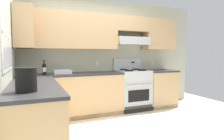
% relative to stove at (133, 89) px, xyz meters
% --- Properties ---
extents(ground_plane, '(7.04, 7.04, 0.00)m').
position_rel_stove_xyz_m(ground_plane, '(-0.93, -1.25, -0.48)').
color(ground_plane, beige).
extents(wall_back, '(4.68, 0.57, 2.55)m').
position_rel_stove_xyz_m(wall_back, '(-0.53, 0.27, 1.00)').
color(wall_back, '#B7BAA3').
rests_on(wall_back, ground_plane).
extents(wall_left, '(0.47, 4.00, 2.55)m').
position_rel_stove_xyz_m(wall_left, '(-2.52, -1.03, 0.87)').
color(wall_left, '#B7BAA3').
rests_on(wall_left, ground_plane).
extents(counter_back_run, '(3.60, 0.65, 0.91)m').
position_rel_stove_xyz_m(counter_back_run, '(-0.85, -0.01, -0.03)').
color(counter_back_run, tan).
rests_on(counter_back_run, ground_plane).
extents(counter_left_run, '(0.63, 1.91, 0.91)m').
position_rel_stove_xyz_m(counter_left_run, '(-2.18, -1.26, -0.03)').
color(counter_left_run, tan).
rests_on(counter_left_run, ground_plane).
extents(stove, '(0.76, 0.62, 1.20)m').
position_rel_stove_xyz_m(stove, '(0.00, 0.00, 0.00)').
color(stove, '#B7BABC').
rests_on(stove, ground_plane).
extents(wine_bottle, '(0.07, 0.08, 0.31)m').
position_rel_stove_xyz_m(wine_bottle, '(-1.97, -0.03, 0.56)').
color(wine_bottle, black).
rests_on(wine_bottle, counter_back_run).
extents(bowl, '(0.34, 0.24, 0.08)m').
position_rel_stove_xyz_m(bowl, '(-1.63, -0.03, 0.46)').
color(bowl, silver).
rests_on(bowl, counter_back_run).
extents(bucket, '(0.23, 0.23, 0.26)m').
position_rel_stove_xyz_m(bucket, '(-2.25, -1.81, 0.57)').
color(bucket, black).
rests_on(bucket, counter_left_run).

